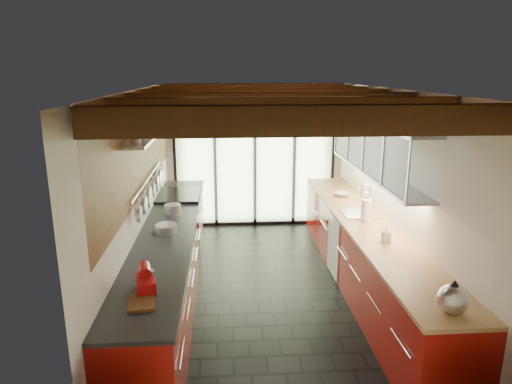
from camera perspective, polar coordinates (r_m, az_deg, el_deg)
The scene contains 18 objects.
ground at distance 6.17m, azimuth 1.60°, elevation -12.23°, with size 5.50×5.50×0.00m, color black.
room_shell at distance 5.61m, azimuth 1.72°, elevation 2.95°, with size 5.50×5.50×5.50m.
ceiling_beams at distance 5.88m, azimuth 1.41°, elevation 11.46°, with size 3.14×5.06×4.90m.
glass_door at distance 8.26m, azimuth -0.13°, elevation 6.90°, with size 2.95×0.10×2.90m.
left_counter at distance 6.00m, azimuth -10.73°, elevation -8.50°, with size 0.68×5.00×0.92m.
range_stove at distance 7.34m, azimuth -9.47°, elevation -3.92°, with size 0.66×0.90×0.97m.
right_counter at distance 6.23m, azimuth 13.49°, elevation -7.75°, with size 0.68×5.00×0.92m.
sink_assembly at distance 6.42m, azimuth 12.84°, elevation -2.27°, with size 0.45×0.52×0.43m.
upper_cabinets_right at distance 6.17m, azimuth 14.85°, elevation 5.41°, with size 0.34×3.00×3.00m.
left_wall_fixtures at distance 5.92m, azimuth -12.92°, elevation 4.50°, with size 0.28×2.60×0.96m.
stand_mixer at distance 4.24m, azimuth -13.62°, elevation -10.61°, with size 0.22×0.32×0.26m.
pot_large at distance 6.32m, azimuth -10.37°, elevation -2.14°, with size 0.22×0.22×0.14m, color silver.
pot_small at distance 5.63m, azimuth -11.15°, elevation -4.52°, with size 0.27×0.27×0.10m, color silver.
cutting_board at distance 4.07m, azimuth -14.09°, elevation -13.22°, with size 0.22×0.31×0.03m, color brown.
kettle at distance 4.10m, azimuth 23.41°, elevation -12.02°, with size 0.33×0.35×0.30m.
paper_towel at distance 6.09m, azimuth 13.60°, elevation -2.26°, with size 0.14×0.14×0.34m.
soap_bottle at distance 5.41m, azimuth 15.99°, elevation -5.12°, with size 0.09×0.09×0.20m, color silver.
bowl at distance 7.24m, azimuth 10.71°, elevation -0.28°, with size 0.23×0.23×0.06m, color silver.
Camera 1 is at (-0.55, -5.46, 2.83)m, focal length 32.00 mm.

